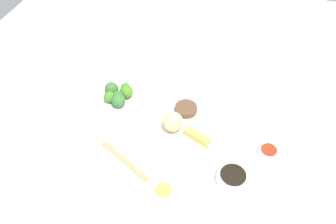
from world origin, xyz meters
name	(u,v)px	position (x,y,z in m)	size (l,w,h in m)	color
tabletop	(189,130)	(0.00, 0.00, 0.01)	(2.20, 2.20, 0.02)	white
main_plate	(191,126)	(0.00, 0.01, 0.03)	(0.27, 0.27, 0.02)	white
rice_scoop	(173,122)	(0.03, -0.05, 0.07)	(0.07, 0.07, 0.07)	tan
spring_roll	(197,137)	(0.06, 0.04, 0.05)	(0.10, 0.03, 0.03)	gold
crab_rangoon_wonton	(210,120)	(-0.04, 0.07, 0.04)	(0.08, 0.07, 0.01)	beige
stir_fry_heap	(186,109)	(-0.06, -0.03, 0.05)	(0.08, 0.08, 0.02)	#4A3423
broccoli_plate	(119,100)	(-0.06, -0.30, 0.03)	(0.23, 0.23, 0.01)	white
broccoli_floret_0	(126,92)	(-0.08, -0.27, 0.06)	(0.05, 0.05, 0.05)	#3C6B1D
broccoli_floret_1	(118,101)	(-0.02, -0.29, 0.06)	(0.05, 0.05, 0.05)	#2D5F29
broccoli_floret_2	(111,89)	(-0.07, -0.34, 0.06)	(0.06, 0.06, 0.06)	#2F5727
broccoli_floret_3	(110,97)	(-0.03, -0.33, 0.06)	(0.05, 0.05, 0.05)	#366B22
broccoli_floret_4	(118,95)	(-0.05, -0.30, 0.05)	(0.04, 0.04, 0.04)	#276620
broccoli_floret_5	(125,87)	(-0.11, -0.29, 0.05)	(0.04, 0.04, 0.04)	#29701A
soy_sauce_bowl	(232,178)	(0.18, 0.19, 0.04)	(0.10, 0.10, 0.04)	white
soy_sauce_bowl_liquid	(233,175)	(0.18, 0.19, 0.06)	(0.08, 0.08, 0.00)	black
sauce_ramekin_sweet_and_sour	(268,152)	(0.04, 0.29, 0.03)	(0.07, 0.07, 0.02)	white
sauce_ramekin_sweet_and_sour_liquid	(269,150)	(0.04, 0.29, 0.04)	(0.05, 0.05, 0.00)	red
sauce_ramekin_hot_mustard	(164,192)	(0.28, -0.01, 0.03)	(0.07, 0.07, 0.02)	white
sauce_ramekin_hot_mustard_liquid	(164,190)	(0.28, -0.01, 0.04)	(0.05, 0.05, 0.00)	yellow
chopsticks_pair	(125,160)	(0.20, -0.18, 0.02)	(0.23, 0.02, 0.01)	#AF734E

